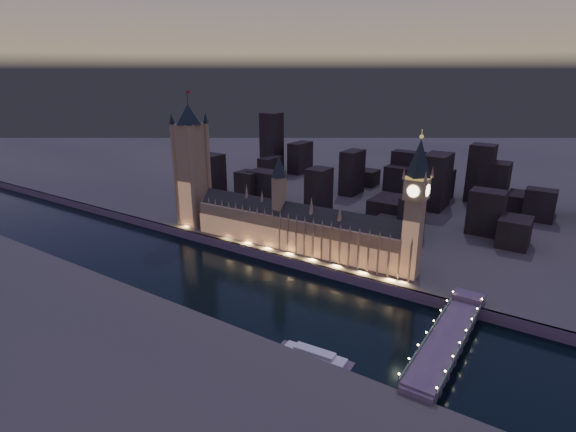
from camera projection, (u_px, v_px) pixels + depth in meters
The scene contains 9 objects.
ground_plane at pixel (243, 281), 342.98m from camera, with size 2000.00×2000.00×0.00m, color black.
north_bank at pixel (438, 163), 754.19m from camera, with size 2000.00×960.00×8.00m, color #3D3C3A.
embankment_wall at pixel (274, 258), 374.25m from camera, with size 2000.00×2.50×8.00m, color #524456.
palace_of_westminster at pixel (298, 228), 378.35m from camera, with size 202.00×28.77×78.00m.
victoria_tower at pixel (191, 160), 427.37m from camera, with size 31.68×31.68×127.69m.
elizabeth_tower at pixel (416, 198), 314.37m from camera, with size 18.00×18.00×107.81m.
westminster_bridge at pixel (448, 340), 257.98m from camera, with size 18.98×113.00×15.90m.
river_boat at pixel (314, 354), 251.92m from camera, with size 45.71×13.83×4.50m.
city_backdrop at pixel (402, 182), 512.02m from camera, with size 463.87×215.63×85.85m.
Camera 1 is at (199.70, -240.19, 153.98)m, focal length 28.00 mm.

